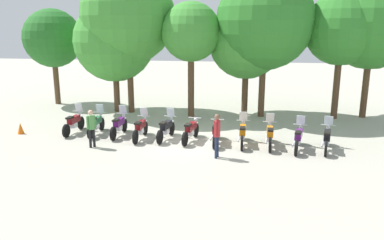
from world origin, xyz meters
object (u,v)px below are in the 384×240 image
(tree_0, at_px, (53,38))
(tree_1, at_px, (114,41))
(motorcycle_2, at_px, (119,125))
(motorcycle_3, at_px, (141,128))
(motorcycle_1, at_px, (96,124))
(motorcycle_9, at_px, (298,138))
(motorcycle_6, at_px, (216,132))
(tree_3, at_px, (191,32))
(motorcycle_0, at_px, (74,123))
(motorcycle_8, at_px, (270,135))
(tree_6, at_px, (342,29))
(motorcycle_7, at_px, (243,133))
(tree_7, at_px, (372,22))
(person_0, at_px, (217,132))
(traffic_cone, at_px, (21,128))
(tree_2, at_px, (128,16))
(motorcycle_4, at_px, (166,128))
(motorcycle_10, at_px, (327,138))
(tree_5, at_px, (265,21))
(person_1, at_px, (91,126))
(motorcycle_5, at_px, (191,130))
(tree_4, at_px, (247,41))

(tree_0, xyz_separation_m, tree_1, (4.80, -1.62, -0.09))
(motorcycle_2, bearing_deg, motorcycle_3, -107.18)
(motorcycle_1, distance_m, motorcycle_9, 9.50)
(motorcycle_6, bearing_deg, motorcycle_3, 87.74)
(tree_3, bearing_deg, motorcycle_0, -139.75)
(motorcycle_8, bearing_deg, tree_6, -32.30)
(motorcycle_7, distance_m, tree_7, 10.42)
(tree_7, bearing_deg, motorcycle_0, -158.85)
(person_0, distance_m, tree_1, 10.72)
(tree_3, bearing_deg, motorcycle_3, -108.24)
(traffic_cone, bearing_deg, tree_0, 104.57)
(motorcycle_1, bearing_deg, tree_0, 36.96)
(person_0, bearing_deg, tree_2, 142.01)
(motorcycle_0, xyz_separation_m, tree_7, (14.95, 5.78, 4.81))
(motorcycle_1, distance_m, motorcycle_4, 3.56)
(motorcycle_10, height_order, tree_3, tree_3)
(motorcycle_9, bearing_deg, motorcycle_7, 92.74)
(motorcycle_1, distance_m, tree_1, 6.34)
(tree_5, bearing_deg, motorcycle_7, -98.84)
(motorcycle_1, relative_size, motorcycle_4, 1.00)
(tree_0, distance_m, tree_2, 6.12)
(motorcycle_0, xyz_separation_m, motorcycle_3, (3.54, -0.48, 0.00))
(motorcycle_0, xyz_separation_m, motorcycle_9, (10.63, -0.96, 0.00))
(motorcycle_0, xyz_separation_m, person_1, (1.84, -2.07, 0.45))
(motorcycle_10, bearing_deg, motorcycle_7, 97.61)
(motorcycle_0, relative_size, motorcycle_6, 1.00)
(motorcycle_5, xyz_separation_m, tree_2, (-4.57, 5.41, 5.17))
(tree_7, bearing_deg, traffic_cone, -159.96)
(tree_5, bearing_deg, motorcycle_0, -151.04)
(motorcycle_3, bearing_deg, motorcycle_5, -89.04)
(tree_2, xyz_separation_m, tree_7, (13.62, 0.83, -0.34))
(motorcycle_0, distance_m, motorcycle_9, 10.68)
(motorcycle_1, bearing_deg, motorcycle_2, -95.88)
(tree_6, bearing_deg, tree_3, -173.75)
(tree_1, bearing_deg, motorcycle_9, -30.33)
(motorcycle_2, distance_m, motorcycle_3, 1.24)
(tree_0, relative_size, traffic_cone, 11.37)
(motorcycle_1, height_order, tree_4, tree_4)
(motorcycle_2, distance_m, tree_5, 9.83)
(motorcycle_1, height_order, tree_6, tree_6)
(motorcycle_0, height_order, tree_4, tree_4)
(tree_5, bearing_deg, motorcycle_8, -87.01)
(motorcycle_7, relative_size, tree_4, 0.34)
(tree_2, xyz_separation_m, tree_3, (3.80, -0.61, -0.88))
(motorcycle_8, height_order, tree_2, tree_2)
(motorcycle_7, distance_m, tree_1, 10.36)
(motorcycle_2, xyz_separation_m, traffic_cone, (-4.88, -0.47, -0.24))
(motorcycle_4, height_order, tree_3, tree_3)
(motorcycle_1, relative_size, motorcycle_8, 1.00)
(motorcycle_7, relative_size, tree_2, 0.26)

